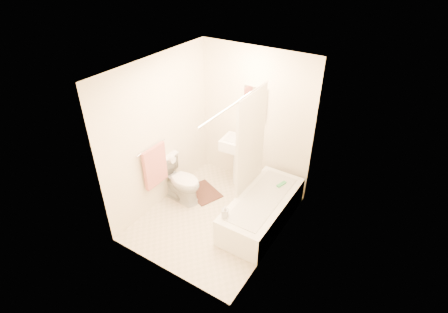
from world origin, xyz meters
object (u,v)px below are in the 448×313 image
Objects in this scene: toilet at (180,180)px; soap_bottle at (225,212)px; sink at (237,160)px; bathtub at (262,210)px; bath_mat at (203,192)px.

soap_bottle is (1.14, -0.44, 0.17)m from toilet.
toilet is 1.04m from sink.
bath_mat is (-1.16, 0.10, -0.22)m from bathtub.
soap_bottle is at bearing -39.20° from bath_mat.
sink reaches higher than toilet.
toilet reaches higher than bathtub.
sink is at bearing 113.38° from soap_bottle.
sink is 1.40m from soap_bottle.
bath_mat is at bearing -127.80° from sink.
sink is (0.58, 0.85, 0.12)m from toilet.
bathtub is 0.76m from soap_bottle.
bathtub is at bearing -4.91° from bath_mat.
toilet is 1.23m from soap_bottle.
toilet is 0.53m from bath_mat.
bathtub is 2.74× the size of bath_mat.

